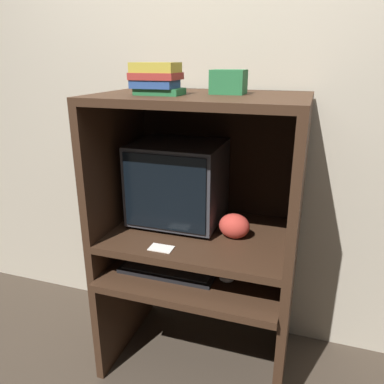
{
  "coord_description": "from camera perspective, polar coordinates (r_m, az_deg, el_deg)",
  "views": [
    {
      "loc": [
        0.5,
        -1.32,
        1.61
      ],
      "look_at": [
        -0.04,
        0.32,
        1.0
      ],
      "focal_mm": 35.0,
      "sensor_mm": 36.0,
      "label": 1
    }
  ],
  "objects": [
    {
      "name": "hutch_upper",
      "position": [
        1.79,
        1.73,
        7.31
      ],
      "size": [
        0.95,
        0.65,
        0.68
      ],
      "color": "#382316",
      "rests_on": "desk_monitor_shelf"
    },
    {
      "name": "book_stack",
      "position": [
        1.69,
        -5.45,
        16.83
      ],
      "size": [
        0.21,
        0.15,
        0.13
      ],
      "color": "#236638",
      "rests_on": "hutch_upper"
    },
    {
      "name": "desk_monitor_shelf",
      "position": [
        1.92,
        1.28,
        -7.11
      ],
      "size": [
        0.95,
        0.65,
        0.18
      ],
      "color": "#382316",
      "rests_on": "desk_base"
    },
    {
      "name": "crt_monitor",
      "position": [
        1.95,
        -2.12,
        1.52
      ],
      "size": [
        0.45,
        0.4,
        0.43
      ],
      "color": "#333338",
      "rests_on": "desk_monitor_shelf"
    },
    {
      "name": "desk_base",
      "position": [
        2.07,
        0.82,
        -16.54
      ],
      "size": [
        0.95,
        0.69,
        0.61
      ],
      "color": "#382316",
      "rests_on": "ground_plane"
    },
    {
      "name": "wall_back",
      "position": [
        2.11,
        4.52,
        11.0
      ],
      "size": [
        6.0,
        0.06,
        2.6
      ],
      "color": "#B2A893",
      "rests_on": "ground_plane"
    },
    {
      "name": "mouse",
      "position": [
        1.84,
        5.28,
        -13.02
      ],
      "size": [
        0.07,
        0.05,
        0.03
      ],
      "color": "#B7B7B7",
      "rests_on": "desk_base"
    },
    {
      "name": "storage_box",
      "position": [
        1.74,
        5.6,
        16.36
      ],
      "size": [
        0.15,
        0.13,
        0.1
      ],
      "color": "#236638",
      "rests_on": "hutch_upper"
    },
    {
      "name": "keyboard",
      "position": [
        1.9,
        -3.74,
        -11.81
      ],
      "size": [
        0.48,
        0.17,
        0.03
      ],
      "color": "black",
      "rests_on": "desk_base"
    },
    {
      "name": "paper_card",
      "position": [
        1.75,
        -4.71,
        -8.53
      ],
      "size": [
        0.11,
        0.07,
        0.0
      ],
      "color": "white",
      "rests_on": "desk_monitor_shelf"
    },
    {
      "name": "snack_bag",
      "position": [
        1.83,
        6.46,
        -5.17
      ],
      "size": [
        0.15,
        0.11,
        0.12
      ],
      "color": "#BC382D",
      "rests_on": "desk_monitor_shelf"
    }
  ]
}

